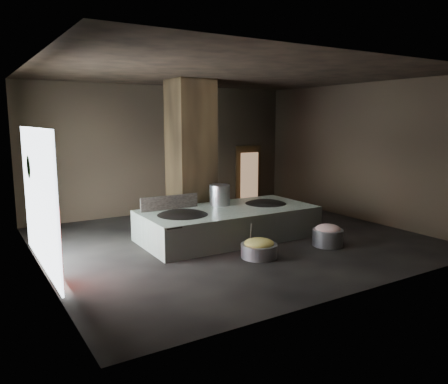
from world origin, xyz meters
TOP-DOWN VIEW (x-y plane):
  - floor at (0.00, 0.00)m, footprint 10.00×9.00m
  - ceiling at (0.00, 0.00)m, footprint 10.00×9.00m
  - back_wall at (0.00, 4.55)m, footprint 10.00×0.10m
  - front_wall at (0.00, -4.55)m, footprint 10.00×0.10m
  - left_wall at (-5.05, 0.00)m, footprint 0.10×9.00m
  - right_wall at (5.05, 0.00)m, footprint 0.10×9.00m
  - pillar at (-0.30, 1.90)m, footprint 1.20×1.20m
  - hearth_platform at (-0.02, 0.19)m, footprint 4.91×2.39m
  - platform_cap at (-0.02, 0.19)m, footprint 4.78×2.30m
  - wok_left at (-1.47, 0.14)m, footprint 1.54×1.54m
  - wok_left_rim at (-1.47, 0.14)m, footprint 1.57×1.57m
  - wok_right at (1.33, 0.24)m, footprint 1.44×1.44m
  - wok_right_rim at (1.33, 0.24)m, footprint 1.47×1.47m
  - stock_pot at (0.03, 0.74)m, footprint 0.60×0.60m
  - splash_guard at (-1.47, 0.94)m, footprint 1.70×0.08m
  - cook at (0.59, 2.29)m, footprint 0.63×0.43m
  - veg_basin at (-0.32, -1.70)m, footprint 0.95×0.95m
  - veg_fill at (-0.32, -1.70)m, footprint 0.73×0.73m
  - ladle at (-0.47, -1.55)m, footprint 0.19×0.32m
  - meat_basin at (1.83, -1.85)m, footprint 1.07×1.07m
  - meat_fill at (1.83, -1.85)m, footprint 0.67×0.67m
  - doorway_near at (1.20, 4.45)m, footprint 1.18×0.08m
  - doorway_near_glow at (1.18, 4.57)m, footprint 0.81×0.04m
  - doorway_far at (3.60, 4.45)m, footprint 1.18×0.08m
  - doorway_far_glow at (3.54, 4.26)m, footprint 0.82×0.04m
  - left_opening at (-4.95, 0.20)m, footprint 0.04×4.20m
  - pavilion_sliver at (-4.88, -1.10)m, footprint 0.05×0.90m
  - tree_silhouette at (-4.85, 1.30)m, footprint 0.28×1.10m

SIDE VIEW (x-z plane):
  - floor at x=0.00m, z-range -0.10..0.00m
  - veg_basin at x=-0.32m, z-range 0.00..0.33m
  - meat_basin at x=1.83m, z-range 0.00..0.44m
  - veg_fill at x=-0.32m, z-range 0.24..0.46m
  - hearth_platform at x=-0.02m, z-range 0.00..0.85m
  - meat_fill at x=1.83m, z-range 0.32..0.58m
  - ladle at x=-0.47m, z-range 0.23..0.87m
  - wok_left at x=-1.47m, z-range 0.54..0.96m
  - wok_right at x=1.33m, z-range 0.55..0.95m
  - platform_cap at x=-0.02m, z-range 0.80..0.83m
  - wok_left_rim at x=-1.47m, z-range 0.79..0.85m
  - wok_right_rim at x=1.33m, z-range 0.79..0.85m
  - cook at x=0.59m, z-range 0.00..1.66m
  - pavilion_sliver at x=-4.88m, z-range 0.00..1.70m
  - splash_guard at x=-1.47m, z-range 0.82..1.24m
  - doorway_near_glow at x=1.18m, z-range 0.10..2.00m
  - doorway_far_glow at x=3.54m, z-range 0.08..2.02m
  - doorway_near at x=1.20m, z-range -0.09..2.29m
  - doorway_far at x=3.60m, z-range -0.09..2.29m
  - stock_pot at x=0.03m, z-range 0.81..1.45m
  - left_opening at x=-4.95m, z-range 0.05..3.15m
  - tree_silhouette at x=-4.85m, z-range 1.65..2.75m
  - back_wall at x=0.00m, z-range 0.00..4.50m
  - front_wall at x=0.00m, z-range 0.00..4.50m
  - left_wall at x=-5.05m, z-range 0.00..4.50m
  - right_wall at x=5.05m, z-range 0.00..4.50m
  - pillar at x=-0.30m, z-range 0.00..4.50m
  - ceiling at x=0.00m, z-range 4.50..4.60m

